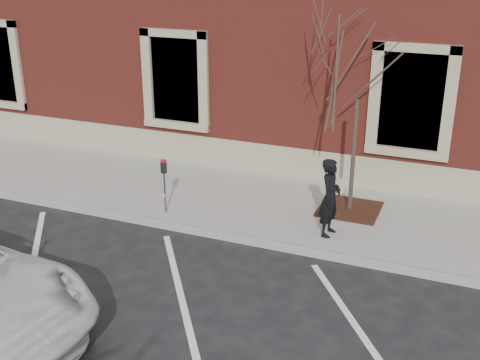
% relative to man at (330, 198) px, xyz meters
% --- Properties ---
extents(ground, '(120.00, 120.00, 0.00)m').
position_rel_man_xyz_m(ground, '(-1.91, -0.71, -0.97)').
color(ground, '#28282B').
rests_on(ground, ground).
extents(sidewalk_near, '(40.00, 3.50, 0.15)m').
position_rel_man_xyz_m(sidewalk_near, '(-1.91, 1.04, -0.89)').
color(sidewalk_near, '#9F9B95').
rests_on(sidewalk_near, ground).
extents(curb_near, '(40.00, 0.12, 0.15)m').
position_rel_man_xyz_m(curb_near, '(-1.91, -0.76, -0.89)').
color(curb_near, '#9E9E99').
rests_on(curb_near, ground).
extents(parking_stripes, '(28.00, 4.40, 0.01)m').
position_rel_man_xyz_m(parking_stripes, '(-1.91, -2.91, -0.96)').
color(parking_stripes, silver).
rests_on(parking_stripes, ground).
extents(building_civic, '(40.00, 8.62, 8.00)m').
position_rel_man_xyz_m(building_civic, '(-1.91, 7.03, 3.03)').
color(building_civic, maroon).
rests_on(building_civic, ground).
extents(man, '(0.45, 0.63, 1.63)m').
position_rel_man_xyz_m(man, '(0.00, 0.00, 0.00)').
color(man, black).
rests_on(man, sidewalk_near).
extents(parking_meter, '(0.11, 0.09, 1.25)m').
position_rel_man_xyz_m(parking_meter, '(-3.60, -0.34, 0.05)').
color(parking_meter, '#595B60').
rests_on(parking_meter, sidewalk_near).
extents(tree_grate, '(1.32, 1.32, 0.03)m').
position_rel_man_xyz_m(tree_grate, '(0.14, 1.37, -0.80)').
color(tree_grate, '#391C12').
rests_on(tree_grate, sidewalk_near).
extents(sapling, '(2.75, 2.75, 4.59)m').
position_rel_man_xyz_m(sapling, '(0.14, 1.37, 2.39)').
color(sapling, '#48332B').
rests_on(sapling, sidewalk_near).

